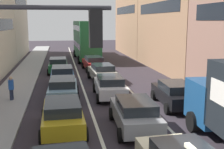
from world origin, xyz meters
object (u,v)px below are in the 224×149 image
Objects in this scene: traffic_light_pole at (9,82)px; sedan_left_lane_fifth at (58,65)px; sedan_centre_lane_second at (135,113)px; sedan_centre_lane_fifth at (94,63)px; wagon_left_lane_second at (63,115)px; sedan_left_lane_fourth at (62,75)px; pedestrian_near_kerb at (11,87)px; sedan_left_lane_third at (63,88)px; hatchback_centre_lane_third at (110,86)px; sedan_right_lane_behind_truck at (175,93)px; bus_mid_queue_primary at (86,39)px; coupe_centre_lane_fourth at (102,72)px.

sedan_left_lane_fifth is (0.86, 22.47, -3.02)m from traffic_light_pole.
sedan_centre_lane_fifth is (-0.01, 16.87, 0.00)m from sedan_centre_lane_second.
sedan_left_lane_fourth is at bearing -1.16° from wagon_left_lane_second.
pedestrian_near_kerb is (-6.53, -10.89, 0.15)m from sedan_centre_lane_fifth.
sedan_left_lane_fourth is 5.52m from sedan_left_lane_fifth.
sedan_centre_lane_fifth is at bearing 2.53° from sedan_centre_lane_second.
sedan_left_lane_third is 2.63× the size of pedestrian_near_kerb.
hatchback_centre_lane_third is (-0.19, 5.96, 0.00)m from sedan_centre_lane_second.
sedan_left_lane_third is 1.02× the size of sedan_left_lane_fifth.
sedan_centre_lane_second and sedan_left_lane_third have the same top height.
sedan_centre_lane_second is 6.69m from sedan_left_lane_third.
wagon_left_lane_second is at bearing 116.01° from sedan_right_lane_behind_truck.
traffic_light_pole is 1.26× the size of sedan_left_lane_third.
bus_mid_queue_primary is 20.21m from pedestrian_near_kerb.
bus_mid_queue_primary is 6.36× the size of pedestrian_near_kerb.
sedan_left_lane_third is 7.13m from sedan_right_lane_behind_truck.
sedan_right_lane_behind_truck is at bearing -151.65° from sedan_left_lane_fifth.
sedan_left_lane_fourth is (-3.11, 4.73, 0.00)m from hatchback_centre_lane_third.
sedan_centre_lane_fifth is (0.18, 10.91, 0.00)m from hatchback_centre_lane_third.
traffic_light_pole is 0.52× the size of bus_mid_queue_primary.
sedan_centre_lane_fifth is 1.00× the size of sedan_right_lane_behind_truck.
coupe_centre_lane_fourth is 8.67m from sedan_right_lane_behind_truck.
traffic_light_pole is at bearing 175.86° from sedan_left_lane_fourth.
traffic_light_pole is at bearing 169.74° from wagon_left_lane_second.
sedan_left_lane_fourth is at bearing 35.57° from hatchback_centre_lane_third.
traffic_light_pole is 22.69m from sedan_left_lane_fifth.
sedan_centre_lane_fifth is 12.70m from pedestrian_near_kerb.
coupe_centre_lane_fourth is 1.02× the size of sedan_left_lane_fourth.
sedan_centre_lane_second is 1.00× the size of hatchback_centre_lane_third.
sedan_left_lane_third is (-3.30, 5.82, 0.00)m from sedan_centre_lane_second.
wagon_left_lane_second is 11.40m from coupe_centre_lane_fourth.
hatchback_centre_lane_third is at bearing -146.77° from sedan_left_lane_fourth.
bus_mid_queue_primary reaches higher than pedestrian_near_kerb.
sedan_left_lane_third is (1.21, 12.09, -3.02)m from traffic_light_pole.
wagon_left_lane_second is at bearing -178.63° from sedan_left_lane_third.
coupe_centre_lane_fourth is at bearing -29.64° from sedan_left_lane_third.
wagon_left_lane_second is (1.13, 6.67, -3.02)m from traffic_light_pole.
sedan_centre_lane_fifth is 8.40m from bus_mid_queue_primary.
traffic_light_pole reaches higher than bus_mid_queue_primary.
wagon_left_lane_second is at bearing 179.46° from sedan_left_lane_fourth.
sedan_centre_lane_fifth is at bearing -79.65° from sedan_left_lane_fifth.
wagon_left_lane_second is 6.41m from hatchback_centre_lane_third.
traffic_light_pole is 12.69m from sedan_right_lane_behind_truck.
sedan_left_lane_fifth is (-0.35, 10.38, 0.00)m from sedan_left_lane_third.
sedan_left_lane_fourth is 1.00× the size of sedan_left_lane_fifth.
sedan_centre_lane_fifth is at bearing 16.99° from sedan_right_lane_behind_truck.
sedan_centre_lane_second is 3.41m from wagon_left_lane_second.
wagon_left_lane_second is at bearing 152.40° from hatchback_centre_lane_third.
sedan_centre_lane_second and sedan_left_lane_fourth have the same top height.
wagon_left_lane_second is 5.42m from sedan_left_lane_third.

